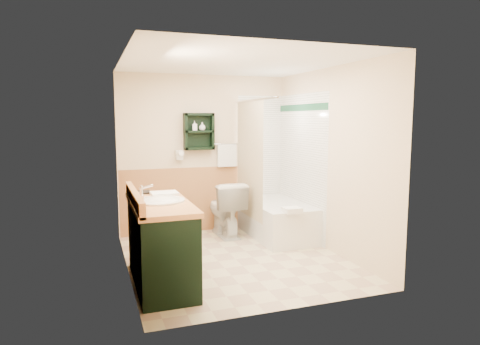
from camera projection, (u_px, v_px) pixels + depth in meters
name	position (u px, v px, depth m)	size (l,w,h in m)	color
floor	(236.00, 259.00, 5.33)	(3.00, 3.00, 0.00)	beige
back_wall	(204.00, 154.00, 6.60)	(2.60, 0.04, 2.40)	#FAEAC4
left_wall	(123.00, 168.00, 4.74)	(0.04, 3.00, 2.40)	#FAEAC4
right_wall	(330.00, 160.00, 5.61)	(0.04, 3.00, 2.40)	#FAEAC4
ceiling	(235.00, 60.00, 5.02)	(2.60, 3.00, 0.04)	white
wainscot_left	(128.00, 229.00, 4.84)	(2.98, 2.98, 1.00)	tan
wainscot_back	(205.00, 199.00, 6.65)	(2.58, 2.58, 1.00)	tan
mirror_frame	(131.00, 143.00, 4.20)	(1.30, 1.30, 1.00)	brown
mirror_glass	(132.00, 143.00, 4.21)	(1.20, 1.20, 0.90)	white
tile_right	(301.00, 166.00, 6.32)	(1.50, 1.50, 2.10)	white
tile_back	(266.00, 162.00, 6.91)	(0.95, 0.95, 2.10)	white
tile_accent	(301.00, 108.00, 6.21)	(1.50, 1.50, 0.10)	#154B2F
wall_shelf	(199.00, 131.00, 6.41)	(0.45, 0.15, 0.55)	black
hair_dryer	(179.00, 155.00, 6.38)	(0.10, 0.24, 0.18)	white
towel_bar	(227.00, 144.00, 6.63)	(0.40, 0.06, 0.40)	silver
curtain_rod	(254.00, 100.00, 5.95)	(0.03, 0.03, 1.60)	silver
shower_curtain	(249.00, 159.00, 6.22)	(1.05, 1.05, 1.70)	beige
vanity	(161.00, 243.00, 4.50)	(0.59, 1.40, 0.89)	black
bathtub	(276.00, 219.00, 6.38)	(0.76, 1.50, 0.51)	white
toilet	(225.00, 209.00, 6.38)	(0.46, 0.82, 0.80)	white
counter_towel	(164.00, 194.00, 4.77)	(0.29, 0.23, 0.04)	silver
vanity_book	(138.00, 185.00, 4.90)	(0.15, 0.02, 0.20)	black
tub_towel	(292.00, 210.00, 5.63)	(0.23, 0.19, 0.07)	silver
soap_bottle_a	(195.00, 128.00, 6.38)	(0.07, 0.15, 0.07)	white
soap_bottle_b	(202.00, 127.00, 6.42)	(0.10, 0.12, 0.10)	white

